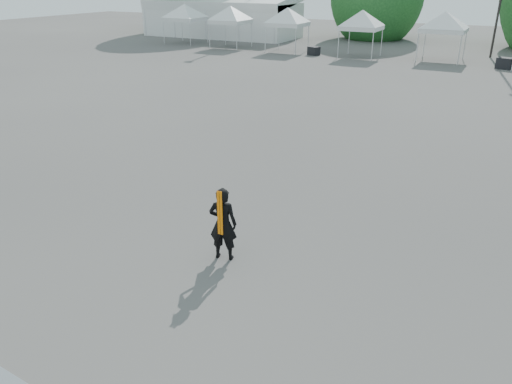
% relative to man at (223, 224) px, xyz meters
% --- Properties ---
extents(ground, '(120.00, 120.00, 0.00)m').
position_rel_man_xyz_m(ground, '(-0.16, 1.86, -0.81)').
color(ground, '#474442').
rests_on(ground, ground).
extents(marquee, '(15.00, 6.25, 4.23)m').
position_rel_man_xyz_m(marquee, '(-22.16, 36.86, 1.16)').
color(marquee, white).
rests_on(marquee, ground).
extents(tent_a, '(4.22, 4.22, 3.88)m').
position_rel_man_xyz_m(tent_a, '(-22.13, 30.55, 2.25)').
color(tent_a, silver).
rests_on(tent_a, ground).
extents(tent_b, '(3.95, 3.95, 3.88)m').
position_rel_man_xyz_m(tent_b, '(-17.17, 29.98, 2.25)').
color(tent_b, silver).
rests_on(tent_b, ground).
extents(tent_c, '(3.94, 3.94, 3.88)m').
position_rel_man_xyz_m(tent_c, '(-11.90, 29.79, 2.25)').
color(tent_c, silver).
rests_on(tent_c, ground).
extents(tent_d, '(3.85, 3.85, 3.88)m').
position_rel_man_xyz_m(tent_d, '(-5.87, 29.55, 2.25)').
color(tent_d, silver).
rests_on(tent_d, ground).
extents(tent_e, '(4.26, 4.26, 3.88)m').
position_rel_man_xyz_m(tent_e, '(-0.28, 30.57, 2.25)').
color(tent_e, silver).
rests_on(tent_e, ground).
extents(man, '(0.67, 0.52, 1.62)m').
position_rel_man_xyz_m(man, '(0.00, 0.00, 0.00)').
color(man, black).
rests_on(man, ground).
extents(crate_west, '(0.97, 0.86, 0.62)m').
position_rel_man_xyz_m(crate_west, '(-9.26, 28.92, -0.50)').
color(crate_west, black).
rests_on(crate_west, ground).
extents(crate_mid, '(1.06, 0.91, 0.71)m').
position_rel_man_xyz_m(crate_mid, '(3.99, 28.81, -0.45)').
color(crate_mid, black).
rests_on(crate_mid, ground).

